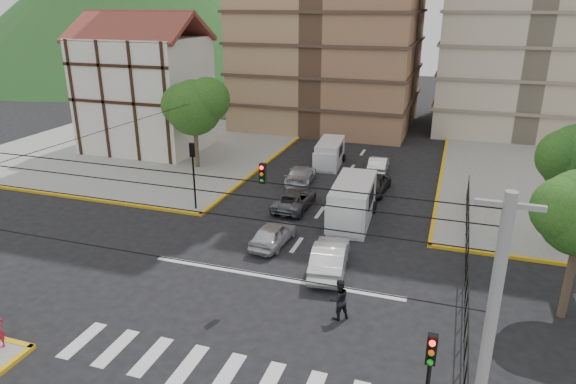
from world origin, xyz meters
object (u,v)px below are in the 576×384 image
at_px(traffic_light_se, 428,379).
at_px(traffic_light_nw, 193,165).
at_px(pedestrian_crosswalk, 339,299).
at_px(car_white_front_right, 330,257).
at_px(car_silver_front_left, 273,234).
at_px(van_left_lane, 329,154).
at_px(van_right_lane, 352,204).

relative_size(traffic_light_se, traffic_light_nw, 1.00).
bearing_deg(traffic_light_se, pedestrian_crosswalk, 120.99).
bearing_deg(car_white_front_right, traffic_light_se, 109.78).
xyz_separation_m(traffic_light_se, car_silver_front_left, (-9.07, 12.45, -2.45)).
relative_size(traffic_light_se, car_white_front_right, 0.94).
xyz_separation_m(traffic_light_nw, car_white_front_right, (10.27, -5.07, -2.34)).
xyz_separation_m(traffic_light_se, van_left_lane, (-9.72, 27.78, -2.09)).
height_order(car_white_front_right, pedestrian_crosswalk, pedestrian_crosswalk).
bearing_deg(car_white_front_right, van_left_lane, -82.83).
relative_size(van_right_lane, pedestrian_crosswalk, 3.14).
bearing_deg(car_silver_front_left, car_white_front_right, 157.28).
bearing_deg(traffic_light_nw, car_white_front_right, -26.30).
distance_m(van_right_lane, pedestrian_crosswalk, 10.34).
distance_m(traffic_light_se, traffic_light_nw, 22.06).
height_order(traffic_light_se, van_left_lane, traffic_light_se).
bearing_deg(van_right_lane, car_silver_front_left, -132.04).
relative_size(traffic_light_nw, pedestrian_crosswalk, 2.38).
relative_size(car_silver_front_left, pedestrian_crosswalk, 2.10).
bearing_deg(car_white_front_right, car_silver_front_left, -34.37).
xyz_separation_m(van_left_lane, car_white_front_right, (4.39, -17.25, -0.25)).
xyz_separation_m(van_right_lane, pedestrian_crosswalk, (1.59, -10.21, -0.32)).
distance_m(car_silver_front_left, car_white_front_right, 4.20).
relative_size(traffic_light_se, van_right_lane, 0.76).
bearing_deg(van_left_lane, car_silver_front_left, -92.36).
relative_size(traffic_light_se, van_left_lane, 0.92).
height_order(van_left_lane, pedestrian_crosswalk, van_left_lane).
bearing_deg(car_white_front_right, pedestrian_crosswalk, 102.18).
relative_size(van_left_lane, car_white_front_right, 1.03).
height_order(traffic_light_nw, car_silver_front_left, traffic_light_nw).
distance_m(van_right_lane, car_white_front_right, 6.30).
relative_size(traffic_light_nw, car_silver_front_left, 1.13).
bearing_deg(traffic_light_se, traffic_light_nw, 135.00).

